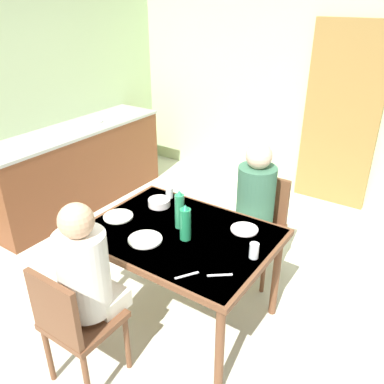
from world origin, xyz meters
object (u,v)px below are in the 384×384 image
at_px(chair_near_diner, 74,322).
at_px(chair_far_diner, 260,221).
at_px(kitchen_counter, 77,167).
at_px(dining_table, 180,241).
at_px(water_bottle_green_near, 185,223).
at_px(serving_bowl_center, 159,202).
at_px(water_bottle_green_far, 180,210).
at_px(person_far_diner, 255,197).
at_px(person_near_diner, 85,270).

bearing_deg(chair_near_diner, chair_far_diner, 76.42).
relative_size(kitchen_counter, dining_table, 1.71).
height_order(water_bottle_green_near, serving_bowl_center, water_bottle_green_near).
xyz_separation_m(chair_near_diner, water_bottle_green_far, (0.13, 0.89, 0.37)).
relative_size(kitchen_counter, chair_near_diner, 2.52).
distance_m(kitchen_counter, water_bottle_green_far, 2.18).
distance_m(chair_far_diner, serving_bowl_center, 0.88).
height_order(kitchen_counter, water_bottle_green_far, water_bottle_green_far).
distance_m(dining_table, chair_near_diner, 0.86).
height_order(chair_far_diner, person_far_diner, person_far_diner).
bearing_deg(person_near_diner, dining_table, 76.05).
relative_size(dining_table, person_far_diner, 1.67).
relative_size(person_far_diner, water_bottle_green_near, 2.97).
xyz_separation_m(person_near_diner, water_bottle_green_far, (0.13, 0.75, 0.09)).
height_order(person_near_diner, serving_bowl_center, person_near_diner).
height_order(kitchen_counter, water_bottle_green_near, water_bottle_green_near).
relative_size(person_far_diner, water_bottle_green_far, 2.68).
distance_m(person_near_diner, person_far_diner, 1.44).
bearing_deg(serving_bowl_center, person_near_diner, -78.60).
height_order(dining_table, water_bottle_green_far, water_bottle_green_far).
height_order(person_near_diner, person_far_diner, same).
bearing_deg(chair_near_diner, serving_bowl_center, 99.96).
height_order(dining_table, serving_bowl_center, serving_bowl_center).
bearing_deg(chair_far_diner, water_bottle_green_far, 70.55).
relative_size(dining_table, water_bottle_green_near, 4.95).
distance_m(kitchen_counter, dining_table, 2.21).
height_order(chair_far_diner, water_bottle_green_far, water_bottle_green_far).
xyz_separation_m(dining_table, water_bottle_green_near, (0.08, -0.04, 0.19)).
xyz_separation_m(chair_near_diner, serving_bowl_center, (-0.19, 1.06, 0.27)).
bearing_deg(chair_far_diner, kitchen_counter, -0.08).
bearing_deg(chair_near_diner, person_far_diner, 75.25).
bearing_deg(serving_bowl_center, kitchen_counter, 160.12).
distance_m(kitchen_counter, person_near_diner, 2.43).
bearing_deg(person_near_diner, person_far_diner, 73.88).
height_order(person_near_diner, water_bottle_green_far, person_near_diner).
xyz_separation_m(dining_table, person_far_diner, (0.23, 0.69, 0.12)).
bearing_deg(water_bottle_green_near, chair_near_diner, -107.46).
height_order(chair_far_diner, water_bottle_green_near, water_bottle_green_near).
relative_size(person_near_diner, person_far_diner, 1.00).
relative_size(dining_table, water_bottle_green_far, 4.47).
height_order(chair_near_diner, person_far_diner, person_far_diner).
relative_size(chair_near_diner, serving_bowl_center, 5.12).
height_order(dining_table, person_far_diner, person_far_diner).
bearing_deg(person_near_diner, water_bottle_green_far, 80.27).
bearing_deg(kitchen_counter, serving_bowl_center, -19.88).
xyz_separation_m(water_bottle_green_near, serving_bowl_center, (-0.43, 0.27, -0.09)).
bearing_deg(serving_bowl_center, dining_table, -32.42).
height_order(kitchen_counter, person_far_diner, person_far_diner).
distance_m(chair_near_diner, person_far_diner, 1.60).
bearing_deg(kitchen_counter, water_bottle_green_far, -21.22).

